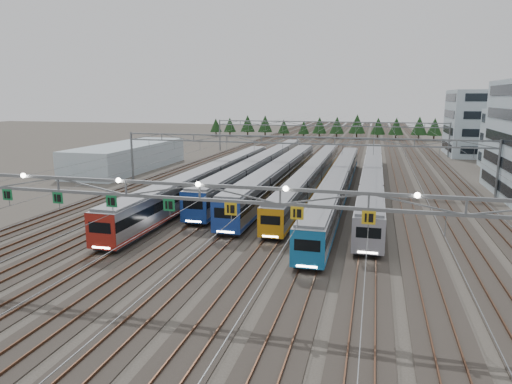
% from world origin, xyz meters
% --- Properties ---
extents(ground, '(400.00, 400.00, 0.00)m').
position_xyz_m(ground, '(0.00, 0.00, 0.00)').
color(ground, '#47423A').
rests_on(ground, ground).
extents(track_bed, '(54.00, 260.00, 5.42)m').
position_xyz_m(track_bed, '(0.00, 100.00, 1.49)').
color(track_bed, '#2D2823').
rests_on(track_bed, ground).
extents(train_a, '(2.92, 56.04, 3.80)m').
position_xyz_m(train_a, '(-11.25, 32.80, 2.15)').
color(train_a, black).
rests_on(train_a, ground).
extents(train_b, '(3.00, 61.36, 3.91)m').
position_xyz_m(train_b, '(-6.75, 45.48, 2.21)').
color(train_b, black).
rests_on(train_b, ground).
extents(train_c, '(3.03, 51.83, 3.96)m').
position_xyz_m(train_c, '(-2.25, 37.90, 2.23)').
color(train_c, black).
rests_on(train_c, ground).
extents(train_d, '(2.59, 61.19, 3.37)m').
position_xyz_m(train_d, '(2.25, 42.48, 1.93)').
color(train_d, black).
rests_on(train_d, ground).
extents(train_e, '(2.77, 59.62, 3.61)m').
position_xyz_m(train_e, '(6.75, 34.70, 2.06)').
color(train_e, black).
rests_on(train_e, ground).
extents(train_f, '(2.82, 63.09, 3.67)m').
position_xyz_m(train_f, '(11.25, 40.93, 2.08)').
color(train_f, black).
rests_on(train_f, ground).
extents(gantry_near, '(56.36, 0.61, 8.08)m').
position_xyz_m(gantry_near, '(-0.05, -0.12, 7.09)').
color(gantry_near, slate).
rests_on(gantry_near, ground).
extents(gantry_mid, '(56.36, 0.36, 8.00)m').
position_xyz_m(gantry_mid, '(0.00, 40.00, 6.39)').
color(gantry_mid, slate).
rests_on(gantry_mid, ground).
extents(gantry_far, '(56.36, 0.36, 8.00)m').
position_xyz_m(gantry_far, '(0.00, 85.00, 6.39)').
color(gantry_far, slate).
rests_on(gantry_far, ground).
extents(depot_bldg_north, '(22.00, 18.00, 15.39)m').
position_xyz_m(depot_bldg_north, '(39.35, 90.68, 7.69)').
color(depot_bldg_north, '#ADC6CE').
rests_on(depot_bldg_north, ground).
extents(west_shed, '(10.00, 30.00, 4.87)m').
position_xyz_m(west_shed, '(-34.65, 50.13, 2.43)').
color(west_shed, '#ADC6CE').
rests_on(west_shed, ground).
extents(treeline, '(87.50, 5.60, 7.02)m').
position_xyz_m(treeline, '(-4.05, 128.74, 4.23)').
color(treeline, '#332114').
rests_on(treeline, ground).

